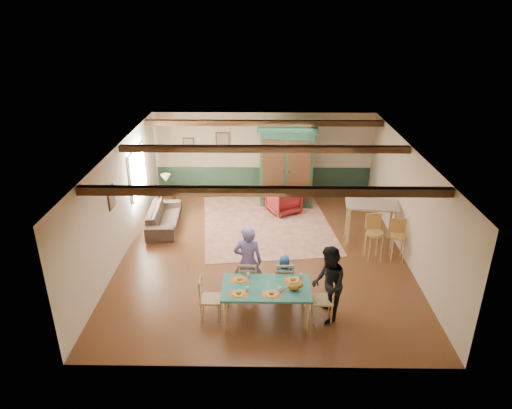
{
  "coord_description": "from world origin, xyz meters",
  "views": [
    {
      "loc": [
        -0.04,
        -10.12,
        5.77
      ],
      "look_at": [
        -0.19,
        0.41,
        1.15
      ],
      "focal_mm": 32.0,
      "sensor_mm": 36.0,
      "label": 1
    }
  ],
  "objects_px": {
    "bar_stool_left": "(374,238)",
    "bar_stool_right": "(398,241)",
    "dining_table": "(266,302)",
    "end_table": "(167,200)",
    "person_child": "(284,276)",
    "dining_chair_far_right": "(284,279)",
    "dining_chair_end_left": "(210,298)",
    "dining_chair_end_right": "(322,299)",
    "sofa": "(164,217)",
    "armoire": "(287,167)",
    "table_lamp": "(166,183)",
    "counter_table": "(370,223)",
    "armchair": "(283,200)",
    "person_man": "(248,262)",
    "dining_chair_far_left": "(248,279)",
    "cat": "(294,286)",
    "person_woman": "(328,285)"
  },
  "relations": [
    {
      "from": "cat",
      "to": "armoire",
      "type": "bearing_deg",
      "value": 88.79
    },
    {
      "from": "dining_chair_far_right",
      "to": "sofa",
      "type": "distance_m",
      "value": 4.68
    },
    {
      "from": "dining_chair_far_left",
      "to": "end_table",
      "type": "xyz_separation_m",
      "value": [
        -2.61,
        4.62,
        -0.17
      ]
    },
    {
      "from": "end_table",
      "to": "counter_table",
      "type": "xyz_separation_m",
      "value": [
        5.73,
        -2.06,
        0.26
      ]
    },
    {
      "from": "person_man",
      "to": "cat",
      "type": "bearing_deg",
      "value": 136.55
    },
    {
      "from": "person_man",
      "to": "armchair",
      "type": "relative_size",
      "value": 1.92
    },
    {
      "from": "table_lamp",
      "to": "sofa",
      "type": "bearing_deg",
      "value": -83.35
    },
    {
      "from": "dining_chair_far_right",
      "to": "bar_stool_right",
      "type": "relative_size",
      "value": 0.88
    },
    {
      "from": "table_lamp",
      "to": "armchair",
      "type": "bearing_deg",
      "value": -3.46
    },
    {
      "from": "dining_chair_end_left",
      "to": "sofa",
      "type": "distance_m",
      "value": 4.43
    },
    {
      "from": "dining_chair_far_left",
      "to": "person_man",
      "type": "distance_m",
      "value": 0.38
    },
    {
      "from": "dining_chair_end_left",
      "to": "dining_chair_end_right",
      "type": "distance_m",
      "value": 2.21
    },
    {
      "from": "dining_chair_end_left",
      "to": "end_table",
      "type": "height_order",
      "value": "dining_chair_end_left"
    },
    {
      "from": "dining_chair_end_right",
      "to": "end_table",
      "type": "height_order",
      "value": "dining_chair_end_right"
    },
    {
      "from": "table_lamp",
      "to": "counter_table",
      "type": "distance_m",
      "value": 6.09
    },
    {
      "from": "table_lamp",
      "to": "counter_table",
      "type": "xyz_separation_m",
      "value": [
        5.73,
        -2.06,
        -0.3
      ]
    },
    {
      "from": "end_table",
      "to": "armchair",
      "type": "bearing_deg",
      "value": -3.46
    },
    {
      "from": "dining_chair_far_right",
      "to": "sofa",
      "type": "bearing_deg",
      "value": -46.1
    },
    {
      "from": "dining_table",
      "to": "person_child",
      "type": "bearing_deg",
      "value": 63.33
    },
    {
      "from": "dining_chair_end_left",
      "to": "bar_stool_right",
      "type": "xyz_separation_m",
      "value": [
        4.32,
        2.33,
        0.06
      ]
    },
    {
      "from": "dining_chair_far_left",
      "to": "bar_stool_left",
      "type": "height_order",
      "value": "bar_stool_left"
    },
    {
      "from": "person_woman",
      "to": "armchair",
      "type": "relative_size",
      "value": 1.84
    },
    {
      "from": "armchair",
      "to": "bar_stool_right",
      "type": "xyz_separation_m",
      "value": [
        2.66,
        -2.77,
        0.13
      ]
    },
    {
      "from": "armoire",
      "to": "bar_stool_right",
      "type": "distance_m",
      "value": 4.31
    },
    {
      "from": "person_woman",
      "to": "bar_stool_right",
      "type": "xyz_separation_m",
      "value": [
        2.01,
        2.33,
        -0.28
      ]
    },
    {
      "from": "dining_chair_end_left",
      "to": "armchair",
      "type": "bearing_deg",
      "value": -17.89
    },
    {
      "from": "table_lamp",
      "to": "counter_table",
      "type": "relative_size",
      "value": 0.4
    },
    {
      "from": "dining_chair_far_right",
      "to": "bar_stool_left",
      "type": "relative_size",
      "value": 0.79
    },
    {
      "from": "dining_table",
      "to": "sofa",
      "type": "relative_size",
      "value": 0.87
    },
    {
      "from": "armchair",
      "to": "sofa",
      "type": "xyz_separation_m",
      "value": [
        -3.4,
        -1.04,
        -0.1
      ]
    },
    {
      "from": "person_child",
      "to": "dining_chair_far_right",
      "type": "bearing_deg",
      "value": 90.0
    },
    {
      "from": "bar_stool_left",
      "to": "bar_stool_right",
      "type": "distance_m",
      "value": 0.58
    },
    {
      "from": "cat",
      "to": "table_lamp",
      "type": "distance_m",
      "value": 6.46
    },
    {
      "from": "dining_table",
      "to": "end_table",
      "type": "relative_size",
      "value": 2.98
    },
    {
      "from": "end_table",
      "to": "counter_table",
      "type": "bearing_deg",
      "value": -19.8
    },
    {
      "from": "person_child",
      "to": "dining_chair_end_left",
      "type": "bearing_deg",
      "value": 27.3
    },
    {
      "from": "person_child",
      "to": "armoire",
      "type": "height_order",
      "value": "armoire"
    },
    {
      "from": "dining_chair_end_right",
      "to": "sofa",
      "type": "bearing_deg",
      "value": -135.7
    },
    {
      "from": "dining_chair_far_right",
      "to": "table_lamp",
      "type": "bearing_deg",
      "value": -53.73
    },
    {
      "from": "dining_table",
      "to": "bar_stool_left",
      "type": "xyz_separation_m",
      "value": [
        2.64,
        2.35,
        0.22
      ]
    },
    {
      "from": "bar_stool_right",
      "to": "bar_stool_left",
      "type": "bearing_deg",
      "value": -176.73
    },
    {
      "from": "armoire",
      "to": "end_table",
      "type": "distance_m",
      "value": 3.8
    },
    {
      "from": "dining_chair_far_left",
      "to": "dining_chair_end_right",
      "type": "xyz_separation_m",
      "value": [
        1.49,
        -0.7,
        0.0
      ]
    },
    {
      "from": "dining_chair_far_left",
      "to": "armoire",
      "type": "height_order",
      "value": "armoire"
    },
    {
      "from": "dining_chair_far_left",
      "to": "bar_stool_right",
      "type": "bearing_deg",
      "value": -155.43
    },
    {
      "from": "dining_chair_end_left",
      "to": "person_man",
      "type": "distance_m",
      "value": 1.12
    },
    {
      "from": "armoire",
      "to": "end_table",
      "type": "xyz_separation_m",
      "value": [
        -3.66,
        -0.4,
        -0.95
      ]
    },
    {
      "from": "cat",
      "to": "sofa",
      "type": "distance_m",
      "value": 5.39
    },
    {
      "from": "bar_stool_left",
      "to": "cat",
      "type": "bearing_deg",
      "value": -138.17
    },
    {
      "from": "armchair",
      "to": "dining_chair_far_right",
      "type": "bearing_deg",
      "value": 59.66
    }
  ]
}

